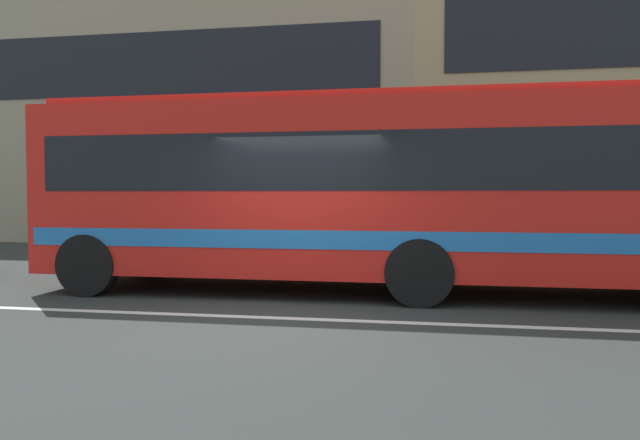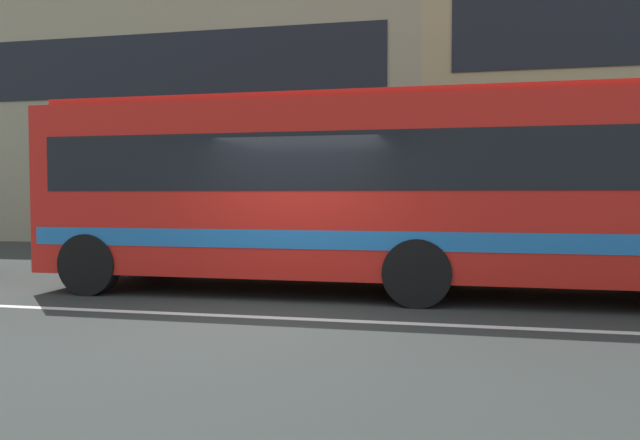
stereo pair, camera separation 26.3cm
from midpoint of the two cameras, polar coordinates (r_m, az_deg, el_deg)
ground_plane at (r=7.90m, az=-3.39°, el=-9.47°), size 160.00×160.00×0.00m
lane_centre_line at (r=7.90m, az=-3.39°, el=-9.44°), size 60.00×0.16×0.01m
hedge_row_far at (r=13.52m, az=14.53°, el=-2.20°), size 12.04×1.10×1.11m
apartment_block_left at (r=26.48m, az=-18.91°, el=9.80°), size 25.61×9.38×10.16m
transit_bus at (r=9.84m, az=6.46°, el=3.24°), size 11.21×2.72×3.21m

